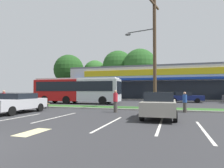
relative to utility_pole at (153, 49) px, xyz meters
name	(u,v)px	position (x,y,z in m)	size (l,w,h in m)	color
grass_median	(104,107)	(-4.67, 0.11, -5.25)	(56.00, 2.20, 0.12)	#2D5B23
curb_lip	(99,108)	(-4.67, -1.11, -5.25)	(56.00, 0.24, 0.12)	#99968C
parking_stripe_1	(14,118)	(-7.51, -8.04, -5.31)	(0.12, 4.80, 0.01)	silver
parking_stripe_2	(57,117)	(-5.30, -6.83, -5.31)	(0.12, 4.80, 0.01)	silver
parking_stripe_3	(109,123)	(-1.49, -8.09, -5.31)	(0.12, 4.80, 0.01)	silver
parking_stripe_4	(160,125)	(1.01, -7.85, -5.31)	(0.12, 4.80, 0.01)	silver
parking_stripe_5	(204,130)	(2.83, -8.60, -5.31)	(0.12, 4.80, 0.01)	silver
lot_arrow	(33,132)	(-3.78, -10.97, -5.31)	(0.70, 1.60, 0.01)	beige
storefront_building	(153,84)	(-2.17, 22.31, -2.26)	(30.08, 13.74, 6.09)	beige
tree_far_left	(69,70)	(-24.46, 28.40, 1.86)	(7.81, 7.81, 11.09)	#473323
tree_left	(95,72)	(-18.66, 32.34, 1.48)	(6.25, 6.25, 9.93)	#473323
tree_mid_left	(118,66)	(-11.71, 30.91, 2.63)	(7.87, 7.87, 11.89)	#473323
tree_mid	(140,65)	(-5.74, 28.93, 2.34)	(7.90, 7.90, 11.61)	#473323
utility_pole	(153,49)	(0.00, 0.00, 0.00)	(3.15, 2.37, 9.93)	#4C3826
city_bus	(77,90)	(-10.13, 5.19, -3.55)	(11.27, 2.87, 3.25)	#B71414
bus_stop_bench	(41,103)	(-10.16, -2.02, -4.81)	(1.60, 0.45, 0.95)	brown
car_0	(74,96)	(-14.35, 12.35, -4.53)	(4.69, 1.96, 1.52)	navy
car_2	(160,105)	(0.86, -5.32, -4.51)	(1.97, 4.58, 1.58)	#9E998C
car_3	(185,97)	(3.27, 11.57, -4.55)	(4.74, 2.02, 1.49)	navy
car_5	(18,103)	(-9.40, -5.70, -4.54)	(1.99, 4.68, 1.46)	#B7B7BC
pedestrian_near_bench	(185,102)	(2.50, -1.69, -4.53)	(0.32, 0.32, 1.57)	#47423D
pedestrian_by_pole	(115,101)	(-2.57, -3.14, -4.46)	(0.34, 0.34, 1.69)	#47423D
pedestrian_mid	(4,99)	(-13.39, -3.10, -4.47)	(0.34, 0.34, 1.68)	black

